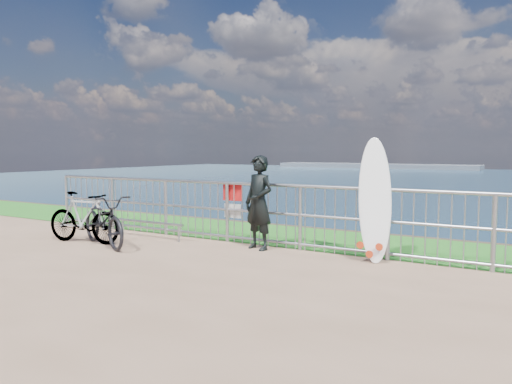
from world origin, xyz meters
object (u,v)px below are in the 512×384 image
Objects in this scene: surfboard at (375,204)px; bicycle_near at (104,220)px; surfer at (259,203)px; bicycle_far at (84,217)px.

surfboard is 1.10× the size of bicycle_near.
bicycle_far is (-3.05, -1.16, -0.34)m from surfer.
bicycle_far is at bearing 112.22° from bicycle_near.
surfboard is 5.22m from bicycle_far.
bicycle_far is at bearing -144.00° from surfer.
surfboard is at bearing -84.60° from bicycle_far.
surfer is 1.99m from surfboard.
bicycle_far is (-0.53, -0.00, 0.01)m from bicycle_near.
surfboard reaches higher than surfer.
bicycle_near is (-2.53, -1.15, -0.35)m from surfer.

